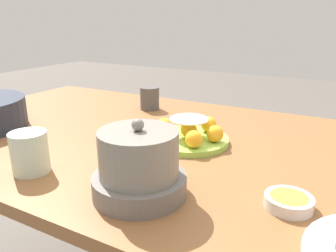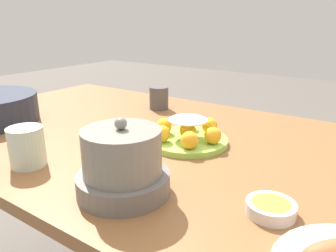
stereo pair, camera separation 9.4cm
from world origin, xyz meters
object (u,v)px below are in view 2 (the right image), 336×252
dining_table (150,164)px  cup_far (27,147)px  sauce_bowl (271,208)px  cup_near (159,98)px  cake_plate (188,134)px  warming_pot (123,164)px

dining_table → cup_far: size_ratio=16.34×
sauce_bowl → cup_near: 0.76m
cake_plate → cup_far: cup_far is taller
dining_table → sauce_bowl: (-0.43, 0.21, 0.11)m
sauce_bowl → cup_near: size_ratio=1.04×
sauce_bowl → cup_far: bearing=12.9°
cup_near → dining_table: bearing=121.0°
dining_table → cup_far: bearing=72.2°
dining_table → cup_near: size_ratio=18.08×
cake_plate → sauce_bowl: (-0.31, 0.21, -0.01)m
sauce_bowl → warming_pot: bearing=18.9°
cup_far → cake_plate: bearing=-124.7°
warming_pot → cup_near: bearing=-60.1°
cake_plate → sauce_bowl: size_ratio=2.53×
cup_near → warming_pot: warming_pot is taller
dining_table → sauce_bowl: bearing=154.4°
cake_plate → cup_near: size_ratio=2.62×
cake_plate → cup_near: cup_near is taller
dining_table → sauce_bowl: 0.49m
cup_near → warming_pot: size_ratio=0.46×
cake_plate → cup_far: size_ratio=2.37×
cup_far → warming_pot: size_ratio=0.51×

